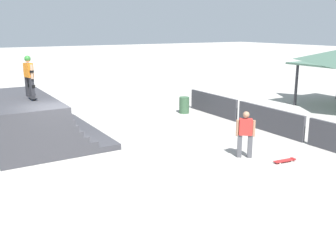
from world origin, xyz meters
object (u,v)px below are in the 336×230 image
(skateboard_on_deck, at_px, (33,98))
(skater_on_deck, at_px, (29,73))
(trash_bin, at_px, (184,105))
(bystander_walking, at_px, (245,132))
(skateboard_on_ground, at_px, (285,160))

(skateboard_on_deck, bearing_deg, skater_on_deck, 174.73)
(skater_on_deck, xyz_separation_m, skateboard_on_deck, (0.63, -0.06, -0.84))
(trash_bin, bearing_deg, bystander_walking, -16.68)
(skateboard_on_deck, xyz_separation_m, skateboard_on_ground, (6.19, 6.67, -1.77))
(skateboard_on_ground, height_order, trash_bin, trash_bin)
(skateboard_on_ground, bearing_deg, bystander_walking, 135.38)
(skateboard_on_ground, bearing_deg, trash_bin, 88.81)
(skateboard_on_deck, xyz_separation_m, bystander_walking, (5.11, 5.83, -0.93))
(skateboard_on_ground, distance_m, trash_bin, 7.97)
(skater_on_deck, bearing_deg, bystander_walking, 29.80)
(skateboard_on_ground, xyz_separation_m, trash_bin, (-7.87, 1.20, 0.37))
(skateboard_on_ground, bearing_deg, skateboard_on_deck, 144.63)
(skater_on_deck, height_order, skateboard_on_deck, skater_on_deck)
(skateboard_on_deck, distance_m, skateboard_on_ground, 9.27)
(trash_bin, bearing_deg, skateboard_on_deck, -77.93)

